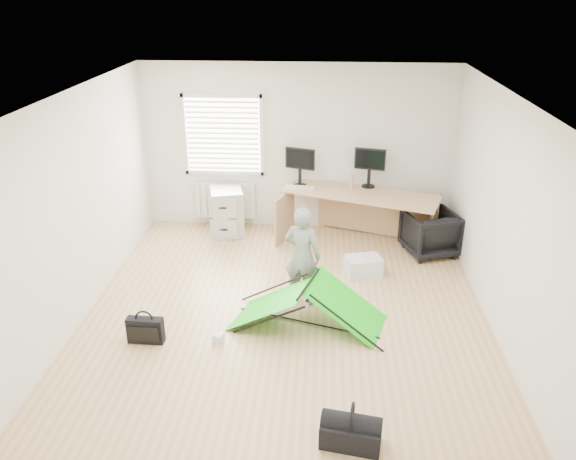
# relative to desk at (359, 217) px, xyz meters

# --- Properties ---
(ground) EXTENTS (5.50, 5.50, 0.00)m
(ground) POSITION_rel_desk_xyz_m (-1.01, -2.17, -0.41)
(ground) COLOR tan
(ground) RESTS_ON ground
(back_wall) EXTENTS (5.00, 0.02, 2.70)m
(back_wall) POSITION_rel_desk_xyz_m (-1.01, 0.58, 0.94)
(back_wall) COLOR silver
(back_wall) RESTS_ON ground
(window) EXTENTS (1.20, 0.06, 1.20)m
(window) POSITION_rel_desk_xyz_m (-2.21, 0.54, 1.14)
(window) COLOR silver
(window) RESTS_ON back_wall
(radiator) EXTENTS (1.00, 0.12, 0.60)m
(radiator) POSITION_rel_desk_xyz_m (-2.21, 0.50, 0.04)
(radiator) COLOR silver
(radiator) RESTS_ON back_wall
(desk) EXTENTS (2.51, 1.51, 0.81)m
(desk) POSITION_rel_desk_xyz_m (0.00, 0.00, 0.00)
(desk) COLOR tan
(desk) RESTS_ON ground
(filing_cabinet) EXTENTS (0.64, 0.76, 0.77)m
(filing_cabinet) POSITION_rel_desk_xyz_m (-2.15, 0.20, -0.02)
(filing_cabinet) COLOR #ADAFB3
(filing_cabinet) RESTS_ON ground
(monitor_left) EXTENTS (0.49, 0.25, 0.46)m
(monitor_left) POSITION_rel_desk_xyz_m (-0.95, 0.27, 0.64)
(monitor_left) COLOR black
(monitor_left) RESTS_ON desk
(monitor_right) EXTENTS (0.50, 0.21, 0.46)m
(monitor_right) POSITION_rel_desk_xyz_m (0.14, 0.30, 0.64)
(monitor_right) COLOR black
(monitor_right) RESTS_ON desk
(keyboard) EXTENTS (0.48, 0.21, 0.02)m
(keyboard) POSITION_rel_desk_xyz_m (-0.95, 0.17, 0.42)
(keyboard) COLOR beige
(keyboard) RESTS_ON desk
(thermos) EXTENTS (0.07, 0.07, 0.23)m
(thermos) POSITION_rel_desk_xyz_m (-0.14, 0.19, 0.52)
(thermos) COLOR #D27586
(thermos) RESTS_ON desk
(office_chair) EXTENTS (0.91, 0.92, 0.67)m
(office_chair) POSITION_rel_desk_xyz_m (1.05, -0.37, -0.07)
(office_chair) COLOR black
(office_chair) RESTS_ON ground
(person) EXTENTS (0.55, 0.45, 1.32)m
(person) POSITION_rel_desk_xyz_m (-0.82, -1.91, 0.25)
(person) COLOR slate
(person) RESTS_ON ground
(kite) EXTENTS (1.94, 1.28, 0.56)m
(kite) POSITION_rel_desk_xyz_m (-0.73, -2.43, -0.13)
(kite) COLOR #16D113
(kite) RESTS_ON ground
(storage_crate) EXTENTS (0.56, 0.46, 0.27)m
(storage_crate) POSITION_rel_desk_xyz_m (0.01, -1.14, -0.27)
(storage_crate) COLOR silver
(storage_crate) RESTS_ON ground
(tote_bag) EXTENTS (0.33, 0.15, 0.39)m
(tote_bag) POSITION_rel_desk_xyz_m (-2.22, 0.36, -0.21)
(tote_bag) COLOR #1D8871
(tote_bag) RESTS_ON ground
(laptop_bag) EXTENTS (0.42, 0.14, 0.31)m
(laptop_bag) POSITION_rel_desk_xyz_m (-2.58, -2.93, -0.25)
(laptop_bag) COLOR black
(laptop_bag) RESTS_ON ground
(white_box) EXTENTS (0.13, 0.13, 0.10)m
(white_box) POSITION_rel_desk_xyz_m (-1.75, -2.88, -0.36)
(white_box) COLOR silver
(white_box) RESTS_ON ground
(duffel_bag) EXTENTS (0.58, 0.36, 0.23)m
(duffel_bag) POSITION_rel_desk_xyz_m (-0.28, -4.35, -0.29)
(duffel_bag) COLOR black
(duffel_bag) RESTS_ON ground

